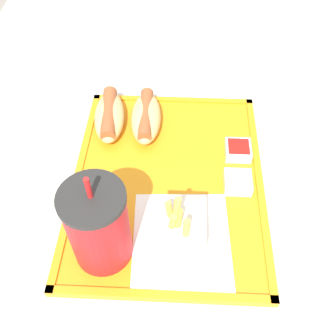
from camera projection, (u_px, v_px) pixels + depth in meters
The scene contains 10 objects.
ground_plane at pixel (163, 334), 1.23m from camera, with size 8.00×8.00×0.00m, color gray.
dining_table at pixel (162, 287), 0.95m from camera, with size 1.42×0.92×0.74m.
food_tray at pixel (168, 181), 0.68m from camera, with size 0.42×0.33×0.01m.
paper_napkin at pixel (181, 241), 0.60m from camera, with size 0.18×0.16×0.00m.
soda_cup at pixel (98, 226), 0.54m from camera, with size 0.09×0.09×0.17m.
hot_dog_far at pixel (109, 116), 0.74m from camera, with size 0.14×0.07×0.04m.
hot_dog_near at pixel (146, 117), 0.74m from camera, with size 0.14×0.06×0.04m.
fries_carton at pixel (181, 233), 0.57m from camera, with size 0.08×0.07×0.13m.
sauce_cup_mayo at pixel (238, 182), 0.66m from camera, with size 0.05×0.05×0.02m.
sauce_cup_ketchup at pixel (238, 150), 0.70m from camera, with size 0.05×0.05×0.02m.
Camera 1 is at (-0.38, -0.03, 1.28)m, focal length 42.00 mm.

